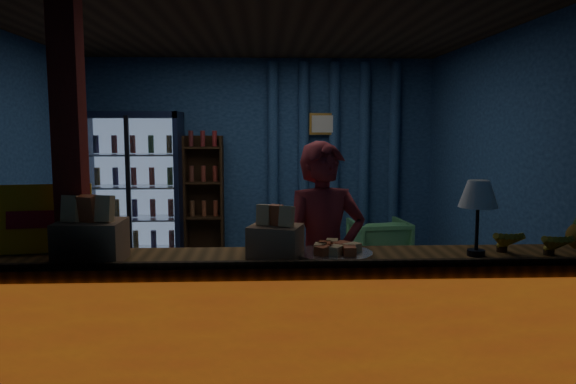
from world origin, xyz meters
name	(u,v)px	position (x,y,z in m)	size (l,w,h in m)	color
ground	(257,307)	(0.00, 0.00, 0.00)	(4.60, 4.60, 0.00)	#515154
room_walls	(256,143)	(0.00, 0.00, 1.57)	(4.60, 4.60, 4.60)	navy
counter	(253,333)	(0.00, -1.91, 0.48)	(4.40, 0.57, 0.99)	brown
support_post	(73,200)	(-1.05, -1.90, 1.30)	(0.16, 0.16, 2.60)	maroon
beverage_cooler	(135,189)	(-1.55, 1.92, 0.93)	(1.20, 0.62, 1.90)	black
bottle_shelf	(204,198)	(-0.70, 2.06, 0.79)	(0.50, 0.28, 1.60)	#331E10
curtain_folds	(334,158)	(1.00, 2.14, 1.30)	(1.74, 0.14, 2.50)	navy
framed_picture	(323,124)	(0.85, 2.10, 1.75)	(0.36, 0.04, 0.28)	gold
shopkeeper	(324,259)	(0.49, -1.41, 0.81)	(0.59, 0.39, 1.63)	maroon
green_chair	(379,244)	(1.46, 1.41, 0.30)	(0.65, 0.67, 0.61)	#51A25C
side_table	(277,251)	(0.23, 1.40, 0.23)	(0.51, 0.38, 0.54)	#331E10
yellow_sign	(46,219)	(-1.27, -1.73, 1.16)	(0.54, 0.18, 0.42)	#FEB80D
snack_box_left	(91,238)	(-0.93, -1.98, 1.09)	(0.38, 0.31, 0.39)	#AA7C52
snack_box_centre	(276,239)	(0.14, -1.92, 1.06)	(0.36, 0.32, 0.32)	#AA7C52
pastry_tray	(334,252)	(0.50, -1.90, 0.98)	(0.47, 0.47, 0.08)	silver
banana_bunches	(528,242)	(1.68, -1.92, 1.03)	(0.47, 0.28, 0.16)	gold
table_lamp	(478,197)	(1.36, -1.93, 1.31)	(0.23, 0.23, 0.46)	black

